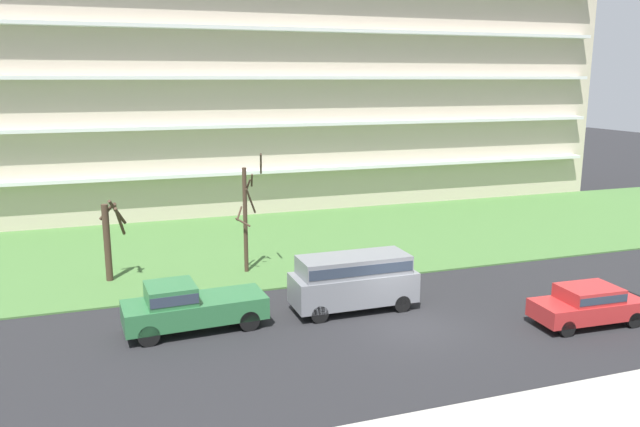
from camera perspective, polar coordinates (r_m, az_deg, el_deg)
name	(u,v)px	position (r m, az deg, el deg)	size (l,w,h in m)	color
ground	(411,327)	(25.18, 8.27, -10.20)	(160.00, 160.00, 0.00)	#232326
grass_lawn_strip	(304,240)	(37.50, -1.50, -2.46)	(80.00, 16.00, 0.08)	#477238
apartment_building	(251,78)	(48.91, -6.27, 12.19)	(54.68, 11.11, 19.16)	beige
tree_far_left	(109,237)	(31.16, -18.64, -2.02)	(1.26, 1.49, 4.14)	#423023
tree_left	(247,215)	(30.94, -6.71, -0.10)	(1.58, 1.67, 6.10)	#423023
sedan_red_near_left	(588,303)	(27.02, 23.22, -7.54)	(4.47, 1.98, 1.57)	#B22828
van_gray_center_left	(354,278)	(26.26, 3.07, -5.88)	(5.21, 2.02, 2.36)	slate
pickup_green_center_right	(189,306)	(24.76, -11.87, -8.20)	(5.51, 2.32, 1.95)	#2D6B3D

